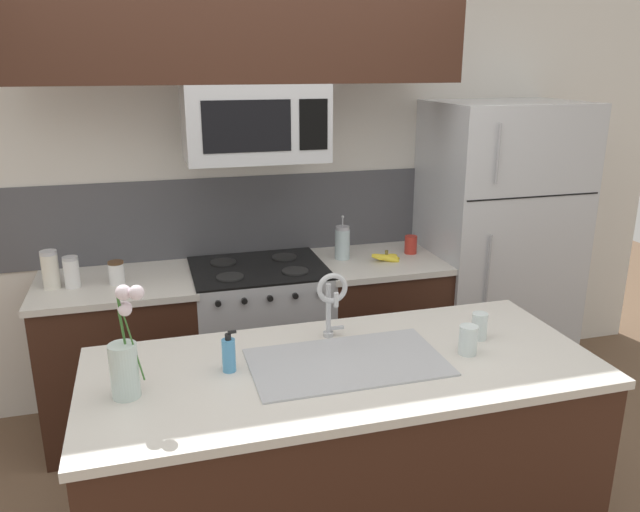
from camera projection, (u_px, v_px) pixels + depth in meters
name	position (u px, v px, depth m)	size (l,w,h in m)	color
ground_plane	(298.00, 504.00, 3.01)	(10.00, 10.00, 0.00)	brown
rear_partition	(293.00, 187.00, 3.88)	(5.20, 0.10, 2.60)	silver
splash_band	(248.00, 215.00, 3.79)	(3.11, 0.01, 0.48)	#4C4C51
back_counter_left	(122.00, 358.00, 3.49)	(0.85, 0.65, 0.91)	#381E14
back_counter_right	(377.00, 328.00, 3.89)	(0.74, 0.65, 0.91)	#381E14
stove_range	(261.00, 341.00, 3.70)	(0.76, 0.64, 0.93)	#B7BABF
microwave	(255.00, 123.00, 3.30)	(0.74, 0.40, 0.40)	#B7BABF
upper_cabinet_band	(242.00, 21.00, 3.11)	(2.29, 0.34, 0.60)	#381E14
refrigerator	(495.00, 247.00, 3.98)	(0.89, 0.74, 1.82)	#B7BABF
storage_jar_tall	(50.00, 269.00, 3.24)	(0.09, 0.09, 0.20)	silver
storage_jar_medium	(72.00, 272.00, 3.25)	(0.08, 0.08, 0.17)	silver
storage_jar_short	(116.00, 273.00, 3.31)	(0.08, 0.08, 0.12)	silver
banana_bunch	(386.00, 257.00, 3.70)	(0.19, 0.12, 0.08)	yellow
french_press	(342.00, 243.00, 3.73)	(0.09, 0.09, 0.27)	silver
coffee_tin	(411.00, 245.00, 3.85)	(0.08, 0.08, 0.11)	#B22D23
island_counter	(342.00, 462.00, 2.58)	(2.00, 0.86, 0.91)	#381E14
kitchen_sink	(347.00, 379.00, 2.47)	(0.76, 0.44, 0.16)	#ADAFB5
sink_faucet	(331.00, 297.00, 2.59)	(0.14, 0.14, 0.31)	#B7BABF
dish_soap_bottle	(229.00, 355.00, 2.37)	(0.06, 0.05, 0.16)	#4C93C6
drinking_glass	(468.00, 340.00, 2.51)	(0.07, 0.07, 0.12)	silver
spare_glass	(479.00, 326.00, 2.65)	(0.07, 0.07, 0.12)	silver
flower_vase	(125.00, 361.00, 2.17)	(0.14, 0.10, 0.42)	silver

